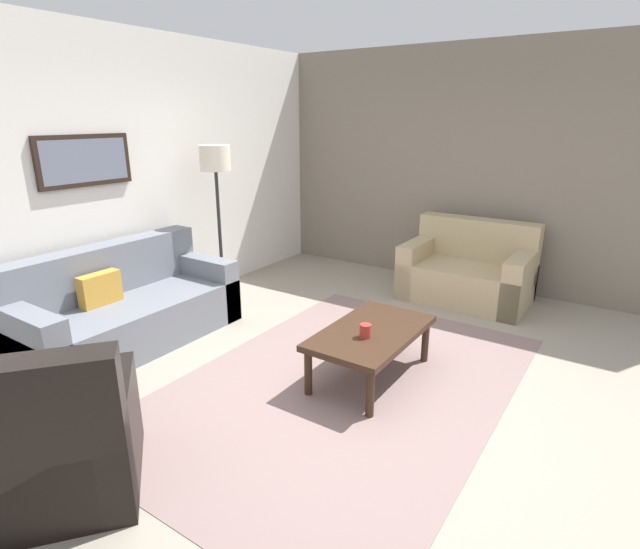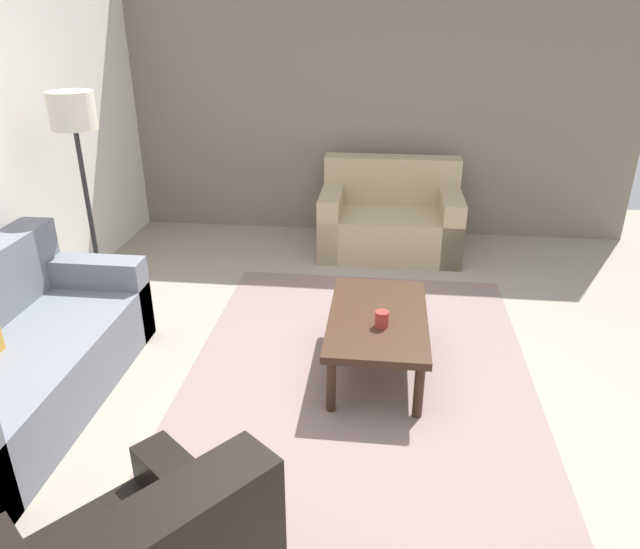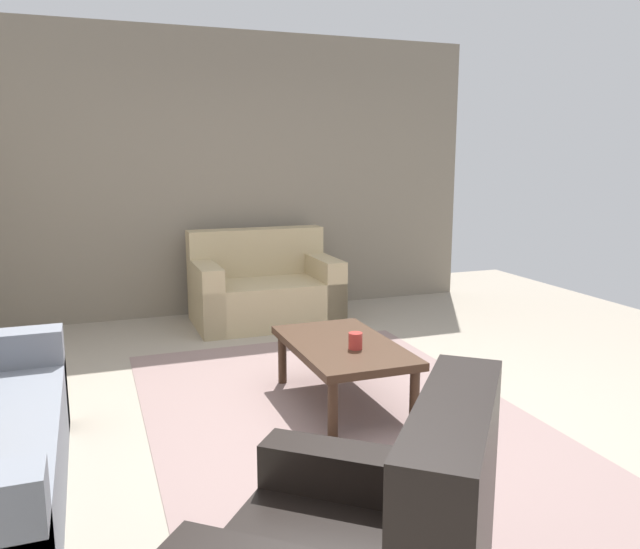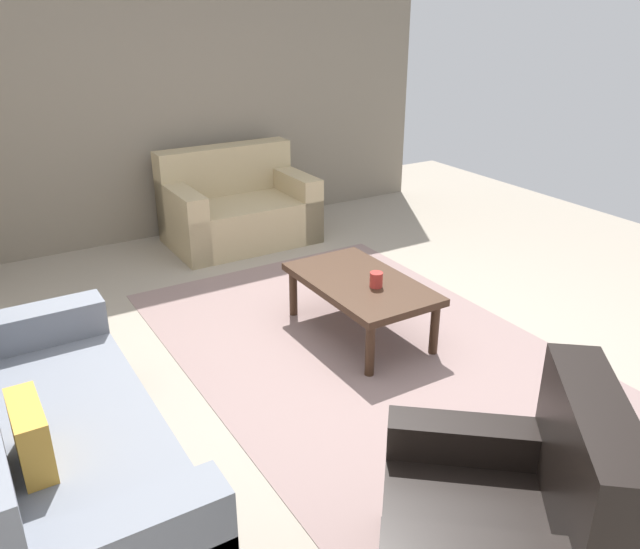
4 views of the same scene
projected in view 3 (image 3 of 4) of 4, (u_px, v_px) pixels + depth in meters
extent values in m
plane|color=gray|center=(340.00, 419.00, 3.89)|extent=(8.00, 8.00, 0.00)
cube|color=slate|center=(230.00, 175.00, 6.39)|extent=(0.12, 5.20, 2.80)
cube|color=gray|center=(340.00, 418.00, 3.89)|extent=(3.38, 2.28, 0.01)
cube|color=tan|center=(265.00, 301.00, 6.08)|extent=(0.89, 1.35, 0.42)
cube|color=tan|center=(256.00, 272.00, 6.34)|extent=(0.24, 1.35, 0.88)
cube|color=tan|center=(205.00, 296.00, 5.87)|extent=(0.89, 0.20, 0.62)
cube|color=tan|center=(321.00, 287.00, 6.26)|extent=(0.89, 0.20, 0.62)
cube|color=black|center=(372.00, 533.00, 2.21)|extent=(0.63, 0.72, 0.60)
cylinder|color=#382316|center=(414.00, 398.00, 3.74)|extent=(0.06, 0.06, 0.36)
cylinder|color=#382316|center=(350.00, 351.00, 4.65)|extent=(0.06, 0.06, 0.36)
cylinder|color=#382316|center=(333.00, 410.00, 3.57)|extent=(0.06, 0.06, 0.36)
cylinder|color=#382316|center=(282.00, 359.00, 4.47)|extent=(0.06, 0.06, 0.36)
cube|color=#382316|center=(343.00, 347.00, 4.07)|extent=(1.10, 0.64, 0.05)
cylinder|color=#B2332D|center=(355.00, 341.00, 3.93)|extent=(0.09, 0.09, 0.10)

